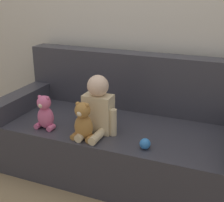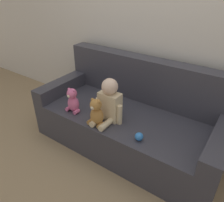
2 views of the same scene
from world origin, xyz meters
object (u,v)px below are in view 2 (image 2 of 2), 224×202
object	(u,v)px
teddy_bear_brown	(96,113)
person_baby	(109,103)
toy_ball	(139,137)
couch	(131,118)
plush_toy_side	(73,101)

from	to	relation	value
teddy_bear_brown	person_baby	bearing A→B (deg)	73.00
teddy_bear_brown	toy_ball	xyz separation A→B (m)	(0.44, 0.03, -0.09)
teddy_bear_brown	toy_ball	distance (m)	0.45
couch	plush_toy_side	size ratio (longest dim) A/B	7.40
couch	person_baby	distance (m)	0.41
person_baby	toy_ball	world-z (taller)	person_baby
person_baby	plush_toy_side	world-z (taller)	person_baby
couch	plush_toy_side	bearing A→B (deg)	-143.16
toy_ball	person_baby	bearing A→B (deg)	164.30
person_baby	teddy_bear_brown	world-z (taller)	person_baby
person_baby	toy_ball	distance (m)	0.44
teddy_bear_brown	couch	bearing A→B (deg)	71.08
couch	toy_ball	world-z (taller)	couch
person_baby	toy_ball	bearing A→B (deg)	-15.70
couch	teddy_bear_brown	bearing A→B (deg)	-108.92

